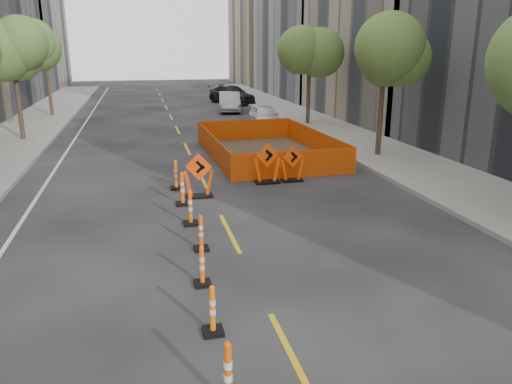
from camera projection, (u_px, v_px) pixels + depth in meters
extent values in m
plane|color=black|center=(264.00, 302.00, 10.06)|extent=(140.00, 140.00, 0.00)
cube|color=gray|center=(389.00, 155.00, 23.21)|extent=(4.00, 90.00, 0.15)
cube|color=gray|center=(422.00, 15.00, 34.03)|extent=(12.00, 16.00, 14.00)
cube|color=tan|center=(282.00, 22.00, 66.26)|extent=(12.00, 14.00, 16.00)
cylinder|color=#382B1E|center=(20.00, 112.00, 26.47)|extent=(0.24, 0.24, 3.15)
sphere|color=#44662B|center=(12.00, 54.00, 25.64)|extent=(2.80, 2.80, 2.80)
cylinder|color=#382B1E|center=(50.00, 95.00, 35.82)|extent=(0.24, 0.24, 3.15)
sphere|color=#44662B|center=(45.00, 52.00, 34.98)|extent=(2.80, 2.80, 2.80)
cylinder|color=#382B1E|center=(380.00, 123.00, 22.66)|extent=(0.24, 0.24, 3.15)
sphere|color=#44662B|center=(384.00, 56.00, 21.82)|extent=(2.80, 2.80, 2.80)
cylinder|color=#382B1E|center=(308.00, 101.00, 32.00)|extent=(0.24, 0.24, 3.15)
sphere|color=#44662B|center=(310.00, 53.00, 31.16)|extent=(2.80, 2.80, 2.80)
imported|color=silver|center=(265.00, 116.00, 31.60)|extent=(1.90, 4.15, 1.38)
imported|color=#A5A6AB|center=(230.00, 102.00, 39.02)|extent=(2.28, 4.75, 1.50)
imported|color=black|center=(232.00, 95.00, 44.48)|extent=(4.09, 5.82, 1.57)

